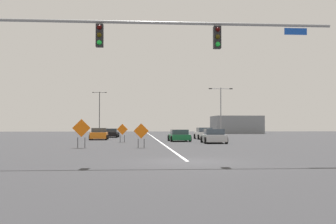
% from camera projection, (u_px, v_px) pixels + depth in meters
% --- Properties ---
extents(ground, '(207.73, 207.73, 0.00)m').
position_uv_depth(ground, '(188.00, 162.00, 18.92)').
color(ground, '#2D2D30').
extents(road_centre_stripe, '(0.16, 115.41, 0.01)m').
position_uv_depth(road_centre_stripe, '(150.00, 135.00, 76.43)').
color(road_centre_stripe, white).
rests_on(road_centre_stripe, ground).
extents(traffic_signal_assembly, '(16.54, 0.44, 7.08)m').
position_uv_depth(traffic_signal_assembly, '(105.00, 46.00, 18.81)').
color(traffic_signal_assembly, gray).
rests_on(traffic_signal_assembly, ground).
extents(street_lamp_near_left, '(3.41, 0.24, 9.78)m').
position_uv_depth(street_lamp_near_left, '(99.00, 109.00, 97.10)').
color(street_lamp_near_left, black).
rests_on(street_lamp_near_left, ground).
extents(street_lamp_mid_right, '(3.59, 0.24, 7.40)m').
position_uv_depth(street_lamp_mid_right, '(221.00, 107.00, 61.23)').
color(street_lamp_mid_right, gray).
rests_on(street_lamp_mid_right, ground).
extents(construction_sign_left_shoulder, '(1.37, 0.05, 2.18)m').
position_uv_depth(construction_sign_left_shoulder, '(81.00, 129.00, 30.84)').
color(construction_sign_left_shoulder, orange).
rests_on(construction_sign_left_shoulder, ground).
extents(construction_sign_median_far, '(1.11, 0.21, 1.86)m').
position_uv_depth(construction_sign_median_far, '(122.00, 131.00, 41.64)').
color(construction_sign_median_far, orange).
rests_on(construction_sign_median_far, ground).
extents(construction_sign_median_near, '(1.16, 0.09, 1.85)m').
position_uv_depth(construction_sign_median_near, '(141.00, 132.00, 31.03)').
color(construction_sign_median_near, orange).
rests_on(construction_sign_median_near, ground).
extents(car_silver_far, '(2.23, 3.92, 1.37)m').
position_uv_depth(car_silver_far, '(214.00, 137.00, 39.20)').
color(car_silver_far, '#B7BABF').
rests_on(car_silver_far, ground).
extents(car_orange_mid, '(2.20, 4.23, 1.41)m').
position_uv_depth(car_orange_mid, '(99.00, 134.00, 49.22)').
color(car_orange_mid, orange).
rests_on(car_orange_mid, ground).
extents(car_black_distant, '(2.16, 4.56, 1.27)m').
position_uv_depth(car_black_distant, '(111.00, 133.00, 58.94)').
color(car_black_distant, black).
rests_on(car_black_distant, ground).
extents(car_green_approaching, '(2.27, 3.98, 1.26)m').
position_uv_depth(car_green_approaching, '(179.00, 136.00, 43.97)').
color(car_green_approaching, '#196B38').
rests_on(car_green_approaching, ground).
extents(car_white_near, '(2.13, 4.47, 1.45)m').
position_uv_depth(car_white_near, '(204.00, 134.00, 51.13)').
color(car_white_near, white).
rests_on(car_white_near, ground).
extents(roadside_building_east, '(10.18, 8.79, 3.84)m').
position_uv_depth(roadside_building_east, '(236.00, 125.00, 90.43)').
color(roadside_building_east, gray).
rests_on(roadside_building_east, ground).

